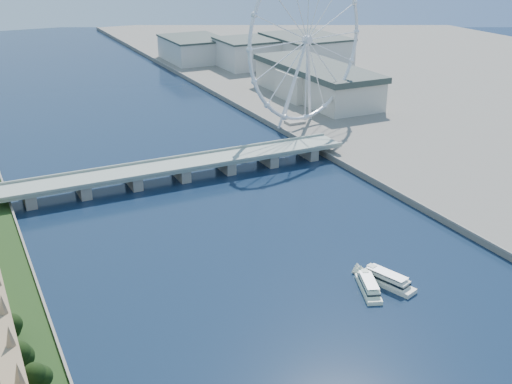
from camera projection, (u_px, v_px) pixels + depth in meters
westminster_bridge at (181, 168)px, 393.42m from camera, size 220.00×22.00×9.50m
london_eye at (307, 41)px, 464.84m from camera, size 113.60×39.12×124.30m
county_hall at (316, 100)px, 575.18m from camera, size 54.00×144.00×35.00m
city_skyline at (126, 69)px, 621.27m from camera, size 505.00×280.00×32.00m
tour_boat_near at (386, 285)px, 277.54m from camera, size 16.38×30.30×6.50m
tour_boat_far at (368, 291)px, 273.09m from camera, size 16.07×27.39×5.88m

